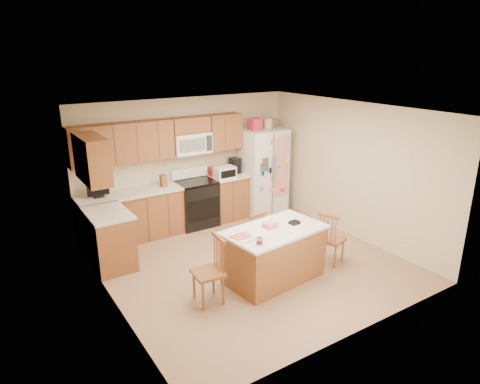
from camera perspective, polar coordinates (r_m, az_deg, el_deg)
ground at (r=7.19m, az=1.36°, el=-9.36°), size 4.50×4.50×0.00m
room_shell at (r=6.64m, az=1.45°, el=1.72°), size 4.60×4.60×2.52m
cabinetry at (r=7.89m, az=-11.90°, el=0.04°), size 3.36×1.56×2.15m
stove at (r=8.53m, az=-5.93°, el=-1.39°), size 0.76×0.65×1.13m
refrigerator at (r=9.13m, az=2.97°, el=2.95°), size 0.90×0.79×2.04m
island at (r=6.55m, az=4.54°, el=-8.21°), size 1.60×1.05×0.92m
windsor_chair_left at (r=5.97m, az=-4.07°, el=-10.58°), size 0.44×0.45×0.97m
windsor_chair_back at (r=7.11m, az=1.68°, el=-6.04°), size 0.41×0.40×0.86m
windsor_chair_right at (r=7.14m, az=11.96°, el=-6.20°), size 0.47×0.48×0.89m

